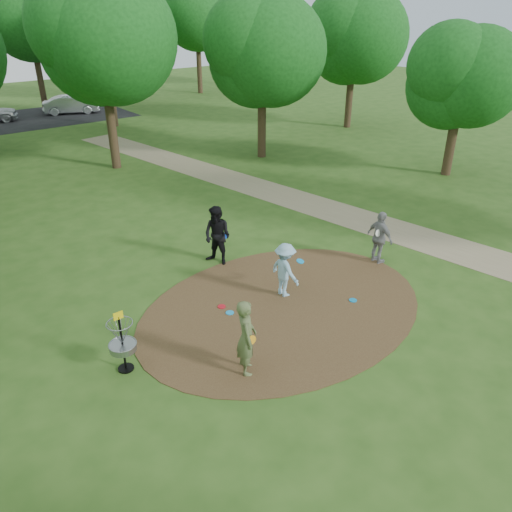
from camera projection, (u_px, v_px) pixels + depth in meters
ground at (283, 307)px, 13.63m from camera, size 100.00×100.00×0.00m
dirt_clearing at (283, 307)px, 13.63m from camera, size 8.40×8.40×0.02m
footpath at (378, 225)px, 18.63m from camera, size 7.55×39.89×0.01m
parking_lot at (27, 119)px, 35.64m from camera, size 14.00×8.00×0.01m
player_observer_with_disc at (246, 337)px, 10.88m from camera, size 0.73×0.80×1.84m
player_throwing_with_disc at (285, 270)px, 13.86m from camera, size 0.95×1.03×1.60m
player_walking_with_disc at (217, 236)px, 15.54m from camera, size 1.00×1.12×1.90m
player_waiting_with_disc at (380, 238)px, 15.62m from camera, size 0.57×1.04×1.72m
disc_ground_cyan at (230, 313)px, 13.35m from camera, size 0.22×0.22×0.02m
disc_ground_blue at (353, 300)px, 13.91m from camera, size 0.22×0.22×0.02m
disc_ground_red at (222, 307)px, 13.62m from camera, size 0.22×0.22×0.02m
car_right at (71, 105)px, 37.10m from camera, size 4.17×2.68×1.30m
disc_golf_basket at (121, 338)px, 10.94m from camera, size 0.63×0.63×1.54m
tree_ring at (145, 69)px, 18.47m from camera, size 37.35×45.28×8.79m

